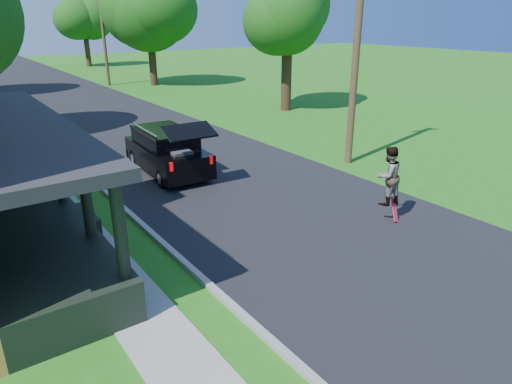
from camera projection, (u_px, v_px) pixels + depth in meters
ground at (383, 259)px, 10.99m from camera, size 140.00×140.00×0.00m
street at (109, 118)px, 26.21m from camera, size 8.00×120.00×0.02m
curb at (33, 127)px, 24.03m from camera, size 0.15×120.00×0.12m
sidewalk at (0, 131)px, 23.19m from camera, size 1.30×120.00×0.03m
black_suv at (167, 151)px, 16.78m from camera, size 2.02×4.76×2.18m
skateboarder at (388, 176)px, 12.61m from camera, size 0.86×0.70×1.67m
skateboard at (394, 210)px, 12.96m from camera, size 0.40×0.42×0.66m
tree_right_near at (287, 13)px, 26.50m from camera, size 6.43×5.98×8.40m
tree_right_mid at (148, 8)px, 36.70m from camera, size 7.32×7.11×9.71m
tree_right_far at (82, 12)px, 51.43m from camera, size 5.61×5.42×8.81m
utility_pole_near at (358, 32)px, 16.48m from camera, size 1.66×0.51×9.60m
utility_pole_far at (102, 24)px, 36.97m from camera, size 1.55×0.51×9.53m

